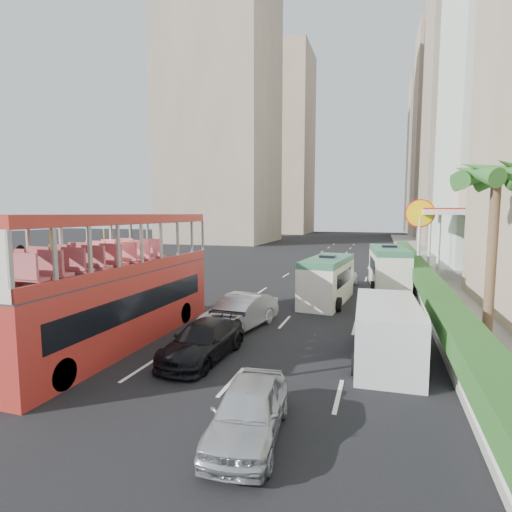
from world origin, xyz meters
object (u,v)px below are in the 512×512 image
at_px(van_asset, 336,287).
at_px(panel_van_far, 386,258).
at_px(shell_station, 460,242).
at_px(panel_van_near, 387,332).
at_px(car_silver_lane_a, 240,329).
at_px(car_black, 203,358).
at_px(car_silver_lane_b, 249,437).
at_px(minibus_far, 388,268).
at_px(palm_tree, 491,259).
at_px(double_decker_bus, 114,280).
at_px(minibus_near, 327,280).

xyz_separation_m(van_asset, panel_van_far, (3.42, 10.19, 1.04)).
distance_m(van_asset, shell_station, 12.54).
relative_size(panel_van_near, panel_van_far, 0.98).
xyz_separation_m(panel_van_near, panel_van_far, (0.26, 23.73, 0.02)).
xyz_separation_m(car_silver_lane_a, panel_van_far, (6.38, 21.65, 1.04)).
relative_size(car_black, van_asset, 1.00).
xyz_separation_m(car_silver_lane_b, shell_station, (8.95, 27.70, 2.75)).
distance_m(minibus_far, palm_tree, 12.03).
relative_size(car_silver_lane_a, car_silver_lane_b, 1.22).
height_order(van_asset, panel_van_near, panel_van_near).
xyz_separation_m(car_black, panel_van_far, (6.41, 25.44, 1.04)).
bearing_deg(double_decker_bus, shell_station, 55.18).
bearing_deg(minibus_near, double_decker_bus, -119.00).
height_order(minibus_near, panel_van_near, minibus_near).
bearing_deg(palm_tree, car_silver_lane_b, -127.81).
relative_size(double_decker_bus, minibus_far, 1.73).
relative_size(van_asset, shell_station, 0.55).
distance_m(car_silver_lane_b, palm_tree, 11.52).
bearing_deg(car_silver_lane_a, car_silver_lane_b, -57.78).
distance_m(panel_van_far, shell_station, 6.23).
height_order(minibus_far, shell_station, shell_station).
xyz_separation_m(car_silver_lane_a, car_silver_lane_b, (3.08, -8.03, 0.00)).
relative_size(car_black, shell_station, 0.55).
xyz_separation_m(van_asset, shell_station, (9.07, 8.20, 2.75)).
distance_m(car_silver_lane_a, minibus_far, 13.69).
distance_m(van_asset, minibus_near, 5.12).
relative_size(car_silver_lane_a, car_black, 1.05).
height_order(car_silver_lane_b, shell_station, shell_station).
bearing_deg(palm_tree, car_black, -155.68).
distance_m(double_decker_bus, palm_tree, 14.39).
distance_m(minibus_far, panel_van_far, 9.64).
bearing_deg(minibus_far, car_silver_lane_b, -104.74).
distance_m(car_black, minibus_far, 17.12).
bearing_deg(palm_tree, shell_station, 83.40).
height_order(minibus_far, panel_van_near, minibus_far).
bearing_deg(panel_van_near, double_decker_bus, -175.02).
bearing_deg(shell_station, panel_van_near, -105.21).
bearing_deg(palm_tree, panel_van_near, -143.54).
distance_m(car_silver_lane_a, car_black, 3.79).
bearing_deg(minibus_near, panel_van_far, 83.57).
bearing_deg(car_silver_lane_a, panel_van_far, 84.84).
xyz_separation_m(minibus_near, panel_van_far, (3.40, 15.14, -0.25)).
distance_m(car_silver_lane_a, shell_station, 23.22).
relative_size(minibus_far, panel_van_far, 1.22).
distance_m(minibus_near, shell_station, 16.04).
xyz_separation_m(double_decker_bus, minibus_near, (6.95, 9.84, -1.24)).
height_order(panel_van_near, panel_van_far, panel_van_far).
xyz_separation_m(minibus_near, shell_station, (9.05, 13.16, 1.46)).
xyz_separation_m(double_decker_bus, van_asset, (6.93, 14.80, -2.53)).
relative_size(double_decker_bus, minibus_near, 1.88).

